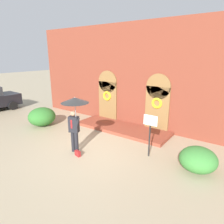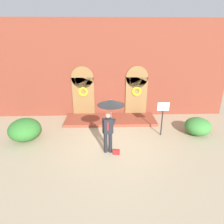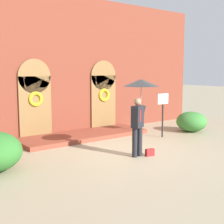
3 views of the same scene
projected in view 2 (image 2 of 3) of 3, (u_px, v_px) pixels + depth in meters
name	position (u px, v px, depth m)	size (l,w,h in m)	color
ground_plane	(112.00, 148.00, 8.88)	(80.00, 80.00, 0.00)	tan
building_facade	(110.00, 72.00, 11.78)	(14.00, 2.30, 5.60)	brown
person_with_umbrella	(110.00, 110.00, 7.92)	(1.10, 1.10, 2.36)	black
handbag	(116.00, 152.00, 8.39)	(0.28, 0.12, 0.22)	maroon
sign_post	(163.00, 114.00, 9.64)	(0.56, 0.06, 1.72)	black
shrub_left	(25.00, 130.00, 9.45)	(1.49, 1.54, 1.04)	#2D6B28
shrub_right	(198.00, 126.00, 10.00)	(1.29, 1.31, 0.86)	#387A33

